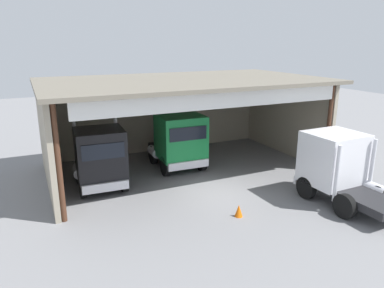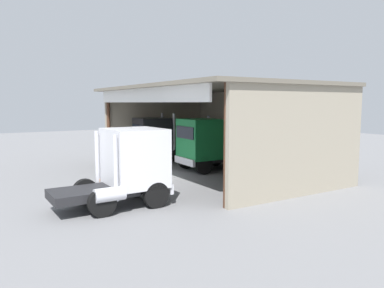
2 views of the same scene
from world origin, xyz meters
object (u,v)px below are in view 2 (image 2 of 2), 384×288
at_px(truck_black_center_left_bay, 155,139).
at_px(truck_white_center_right_bay, 128,165).
at_px(traffic_cone, 102,177).
at_px(tool_cart, 263,163).
at_px(oil_drum, 229,155).
at_px(truck_green_yard_outside, 205,143).

xyz_separation_m(truck_black_center_left_bay, truck_white_center_right_bay, (10.04, -6.09, -0.00)).
bearing_deg(traffic_cone, truck_white_center_right_bay, -5.13).
bearing_deg(traffic_cone, truck_black_center_left_bay, 130.80).
bearing_deg(tool_cart, truck_black_center_left_bay, -146.64).
bearing_deg(truck_white_center_right_bay, tool_cart, 105.27).
relative_size(oil_drum, traffic_cone, 1.55).
height_order(truck_green_yard_outside, truck_white_center_right_bay, truck_green_yard_outside).
relative_size(truck_white_center_right_bay, traffic_cone, 8.73).
relative_size(truck_black_center_left_bay, truck_white_center_right_bay, 0.89).
height_order(truck_white_center_right_bay, oil_drum, truck_white_center_right_bay).
bearing_deg(truck_green_yard_outside, truck_white_center_right_bay, 126.98).
height_order(tool_cart, traffic_cone, tool_cart).
xyz_separation_m(truck_black_center_left_bay, oil_drum, (2.47, 5.02, -1.30)).
bearing_deg(traffic_cone, truck_green_yard_outside, 89.71).
xyz_separation_m(truck_black_center_left_bay, traffic_cone, (4.86, -5.63, -1.46)).
distance_m(truck_white_center_right_bay, oil_drum, 13.51).
height_order(truck_black_center_left_bay, tool_cart, truck_black_center_left_bay).
relative_size(truck_green_yard_outside, truck_white_center_right_bay, 1.00).
bearing_deg(truck_black_center_left_bay, oil_drum, -113.11).
bearing_deg(truck_green_yard_outside, truck_black_center_left_bay, 15.83).
height_order(truck_green_yard_outside, oil_drum, truck_green_yard_outside).
distance_m(truck_white_center_right_bay, tool_cart, 11.15).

